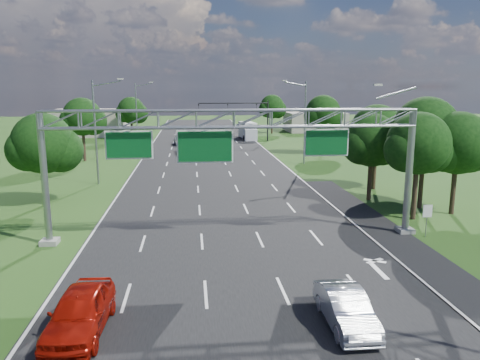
{
  "coord_description": "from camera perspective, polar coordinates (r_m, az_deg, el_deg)",
  "views": [
    {
      "loc": [
        -2.3,
        -16.11,
        9.39
      ],
      "look_at": [
        0.71,
        12.9,
        3.55
      ],
      "focal_mm": 35.0,
      "sensor_mm": 36.0,
      "label": 1
    }
  ],
  "objects": [
    {
      "name": "tree_verge_lc",
      "position": [
        86.92,
        -13.08,
        8.12
      ],
      "size": [
        5.76,
        4.8,
        7.62
      ],
      "color": "#2D2116",
      "rests_on": "ground"
    },
    {
      "name": "red_coupe",
      "position": [
        19.74,
        -18.93,
        -14.94
      ],
      "size": [
        2.26,
        5.14,
        1.72
      ],
      "primitive_type": "imported",
      "rotation": [
        0.0,
        0.0,
        -0.05
      ],
      "color": "#A91307",
      "rests_on": "ground"
    },
    {
      "name": "box_truck",
      "position": [
        85.97,
        0.98,
        6.0
      ],
      "size": [
        2.88,
        8.02,
        2.96
      ],
      "rotation": [
        0.0,
        0.0,
        0.11
      ],
      "color": "silver",
      "rests_on": "ground"
    },
    {
      "name": "car_queue_a",
      "position": [
        77.78,
        -7.2,
        4.85
      ],
      "size": [
        2.79,
        5.43,
        1.51
      ],
      "primitive_type": "imported",
      "rotation": [
        0.0,
        0.0,
        0.14
      ],
      "color": "silver",
      "rests_on": "ground"
    },
    {
      "name": "tree_verge_re",
      "position": [
        95.66,
        3.98,
        8.78
      ],
      "size": [
        5.76,
        4.8,
        7.84
      ],
      "color": "#2D2116",
      "rests_on": "ground"
    },
    {
      "name": "road",
      "position": [
        47.12,
        -3.01,
        -0.2
      ],
      "size": [
        18.0,
        180.0,
        0.02
      ],
      "primitive_type": "cube",
      "color": "black",
      "rests_on": "ground"
    },
    {
      "name": "silver_sedan",
      "position": [
        19.74,
        12.76,
        -15.02
      ],
      "size": [
        1.55,
        4.41,
        1.45
      ],
      "primitive_type": "imported",
      "rotation": [
        0.0,
        0.0,
        0.0
      ],
      "color": "silver",
      "rests_on": "ground"
    },
    {
      "name": "building_right",
      "position": [
        101.85,
        9.12,
        7.01
      ],
      "size": [
        12.0,
        9.0,
        4.0
      ],
      "primitive_type": "cube",
      "color": "#9F9285",
      "rests_on": "ground"
    },
    {
      "name": "building_left",
      "position": [
        96.4,
        -17.83,
        6.68
      ],
      "size": [
        14.0,
        10.0,
        5.0
      ],
      "primitive_type": "cube",
      "color": "#9F9285",
      "rests_on": "ground"
    },
    {
      "name": "streetlight_l_far",
      "position": [
        81.7,
        -12.38,
        8.38
      ],
      "size": [
        2.97,
        0.22,
        10.16
      ],
      "color": "gray",
      "rests_on": "ground"
    },
    {
      "name": "ground",
      "position": [
        47.12,
        -3.01,
        -0.2
      ],
      "size": [
        220.0,
        220.0,
        0.0
      ],
      "primitive_type": "plane",
      "color": "#224916",
      "rests_on": "ground"
    },
    {
      "name": "tree_verge_rd",
      "position": [
        66.84,
        10.14,
        7.92
      ],
      "size": [
        5.76,
        4.8,
        8.28
      ],
      "color": "#2D2116",
      "rests_on": "ground"
    },
    {
      "name": "tree_cluster_right",
      "position": [
        39.44,
        19.87,
        4.71
      ],
      "size": [
        9.91,
        14.6,
        8.68
      ],
      "color": "#2D2116",
      "rests_on": "ground"
    },
    {
      "name": "traffic_signal",
      "position": [
        81.81,
        0.95,
        8.36
      ],
      "size": [
        12.21,
        0.24,
        7.0
      ],
      "color": "black",
      "rests_on": "ground"
    },
    {
      "name": "road_flare",
      "position": [
        33.93,
        16.02,
        -5.2
      ],
      "size": [
        3.0,
        30.0,
        0.02
      ],
      "primitive_type": "cube",
      "color": "black",
      "rests_on": "ground"
    },
    {
      "name": "streetlight_r_mid",
      "position": [
        57.86,
        7.75,
        7.44
      ],
      "size": [
        2.97,
        0.22,
        10.16
      ],
      "color": "gray",
      "rests_on": "ground"
    },
    {
      "name": "tree_verge_la",
      "position": [
        40.15,
        -22.76,
        3.81
      ],
      "size": [
        5.76,
        4.8,
        7.4
      ],
      "color": "#2D2116",
      "rests_on": "ground"
    },
    {
      "name": "streetlight_l_near",
      "position": [
        47.14,
        -17.02,
        6.19
      ],
      "size": [
        2.97,
        0.22,
        10.16
      ],
      "color": "gray",
      "rests_on": "ground"
    },
    {
      "name": "car_queue_d",
      "position": [
        75.41,
        -1.98,
        4.66
      ],
      "size": [
        1.86,
        4.1,
        1.3
      ],
      "primitive_type": "imported",
      "rotation": [
        0.0,
        0.0,
        -0.12
      ],
      "color": "white",
      "rests_on": "ground"
    },
    {
      "name": "regulatory_sign",
      "position": [
        31.82,
        21.87,
        -3.86
      ],
      "size": [
        0.6,
        0.08,
        2.1
      ],
      "color": "gray",
      "rests_on": "ground"
    },
    {
      "name": "sign_gantry",
      "position": [
        28.34,
        -0.58,
        6.26
      ],
      "size": [
        23.5,
        1.0,
        9.56
      ],
      "color": "gray",
      "rests_on": "ground"
    },
    {
      "name": "car_queue_b",
      "position": [
        74.08,
        -3.02,
        4.54
      ],
      "size": [
        2.64,
        4.99,
        1.34
      ],
      "primitive_type": "imported",
      "rotation": [
        0.0,
        0.0,
        -0.09
      ],
      "color": "black",
      "rests_on": "ground"
    },
    {
      "name": "car_queue_c",
      "position": [
        67.35,
        -6.76,
        3.86
      ],
      "size": [
        2.03,
        4.48,
        1.49
      ],
      "primitive_type": "imported",
      "rotation": [
        0.0,
        0.0,
        0.06
      ],
      "color": "black",
      "rests_on": "ground"
    },
    {
      "name": "tree_verge_lb",
      "position": [
        62.78,
        -18.6,
        7.1
      ],
      "size": [
        5.76,
        4.8,
        8.06
      ],
      "color": "#2D2116",
      "rests_on": "ground"
    }
  ]
}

